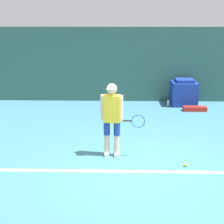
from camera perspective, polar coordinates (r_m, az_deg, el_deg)
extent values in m
plane|color=teal|center=(6.47, 3.99, -10.19)|extent=(24.00, 24.00, 0.00)
cube|color=#2D564C|center=(11.15, 2.95, 8.59)|extent=(24.00, 0.10, 2.61)
cube|color=white|center=(6.32, 4.06, -10.82)|extent=(21.60, 0.10, 0.01)
cylinder|color=beige|center=(6.92, -0.95, -6.02)|extent=(0.12, 0.12, 0.49)
cylinder|color=navy|center=(6.77, -0.96, -2.94)|extent=(0.14, 0.14, 0.30)
cube|color=white|center=(7.00, -0.94, -7.57)|extent=(0.10, 0.24, 0.08)
cylinder|color=beige|center=(6.89, 0.87, -6.12)|extent=(0.12, 0.12, 0.49)
cylinder|color=navy|center=(6.74, 0.89, -3.02)|extent=(0.14, 0.14, 0.30)
cube|color=white|center=(6.97, 0.87, -7.67)|extent=(0.10, 0.24, 0.08)
cube|color=yellow|center=(6.62, -0.04, 0.63)|extent=(0.36, 0.23, 0.59)
sphere|color=beige|center=(6.50, -0.04, 4.29)|extent=(0.22, 0.22, 0.22)
cube|color=white|center=(6.40, -0.16, 4.26)|extent=(0.19, 0.14, 0.02)
cylinder|color=beige|center=(6.64, -1.73, 0.83)|extent=(0.09, 0.09, 0.55)
cylinder|color=beige|center=(6.59, 1.66, 0.71)|extent=(0.09, 0.09, 0.55)
cylinder|color=black|center=(6.66, 2.62, -1.60)|extent=(0.23, 0.06, 0.03)
torus|color=#2851B2|center=(6.65, 4.80, -1.68)|extent=(0.30, 0.05, 0.30)
sphere|color=#D1E533|center=(6.68, 13.28, -9.39)|extent=(0.07, 0.07, 0.07)
cube|color=navy|center=(11.07, 12.97, 3.34)|extent=(0.85, 0.78, 0.81)
cube|color=navy|center=(10.98, 13.12, 5.64)|extent=(0.60, 0.55, 0.10)
cube|color=#B2231E|center=(10.51, 14.91, 0.59)|extent=(0.75, 0.24, 0.15)
cylinder|color=white|center=(10.93, 10.26, 1.67)|extent=(0.08, 0.08, 0.19)
cylinder|color=black|center=(10.90, 10.29, 2.22)|extent=(0.05, 0.05, 0.02)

